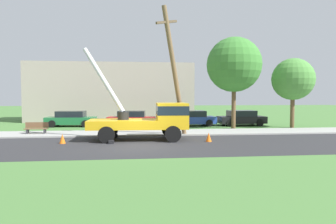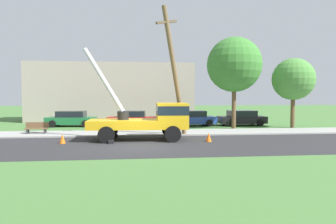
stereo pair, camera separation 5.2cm
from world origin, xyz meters
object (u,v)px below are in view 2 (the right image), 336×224
(leaning_utility_pole, at_px, (174,70))
(roadside_tree_far, at_px, (234,65))
(parked_sedan_green, at_px, (71,119))
(utility_truck, at_px, (151,118))
(roadside_tree_near, at_px, (293,79))
(traffic_cone_behind, at_px, (62,139))
(park_bench, at_px, (37,128))
(parked_sedan_black, at_px, (242,118))
(parked_sedan_blue, at_px, (192,118))
(traffic_cone_ahead, at_px, (209,137))
(parked_sedan_red, at_px, (132,118))

(leaning_utility_pole, xyz_separation_m, roadside_tree_far, (5.71, 4.41, 0.89))
(parked_sedan_green, bearing_deg, utility_truck, -53.70)
(utility_truck, xyz_separation_m, roadside_tree_near, (12.69, 5.95, 2.83))
(traffic_cone_behind, relative_size, park_bench, 0.35)
(leaning_utility_pole, relative_size, parked_sedan_black, 1.98)
(parked_sedan_green, height_order, parked_sedan_blue, same)
(parked_sedan_blue, relative_size, roadside_tree_far, 0.58)
(traffic_cone_ahead, relative_size, roadside_tree_near, 0.09)
(leaning_utility_pole, relative_size, parked_sedan_green, 1.97)
(traffic_cone_ahead, height_order, parked_sedan_green, parked_sedan_green)
(roadside_tree_near, bearing_deg, park_bench, -172.93)
(roadside_tree_far, bearing_deg, park_bench, -170.60)
(roadside_tree_near, bearing_deg, traffic_cone_ahead, -142.25)
(parked_sedan_black, relative_size, roadside_tree_near, 0.73)
(utility_truck, height_order, roadside_tree_far, roadside_tree_far)
(leaning_utility_pole, distance_m, traffic_cone_ahead, 5.37)
(leaning_utility_pole, height_order, park_bench, leaning_utility_pole)
(traffic_cone_ahead, relative_size, parked_sedan_blue, 0.12)
(traffic_cone_ahead, relative_size, parked_sedan_black, 0.13)
(traffic_cone_behind, relative_size, roadside_tree_near, 0.09)
(utility_truck, xyz_separation_m, parked_sedan_green, (-6.85, 9.33, -0.70))
(parked_sedan_red, height_order, roadside_tree_far, roadside_tree_far)
(roadside_tree_near, bearing_deg, traffic_cone_behind, -158.93)
(traffic_cone_behind, relative_size, parked_sedan_red, 0.12)
(parked_sedan_blue, height_order, park_bench, parked_sedan_blue)
(traffic_cone_behind, xyz_separation_m, park_bench, (-2.79, 4.36, 0.18))
(parked_sedan_green, relative_size, parked_sedan_red, 0.99)
(leaning_utility_pole, xyz_separation_m, park_bench, (-9.77, 1.84, -4.09))
(park_bench, relative_size, roadside_tree_near, 0.26)
(traffic_cone_ahead, distance_m, park_bench, 12.42)
(utility_truck, relative_size, roadside_tree_near, 1.11)
(roadside_tree_near, bearing_deg, parked_sedan_black, 145.39)
(roadside_tree_far, bearing_deg, leaning_utility_pole, -142.32)
(parked_sedan_black, relative_size, roadside_tree_far, 0.57)
(parked_sedan_green, xyz_separation_m, park_bench, (-1.25, -5.95, -0.25))
(traffic_cone_ahead, height_order, park_bench, park_bench)
(traffic_cone_behind, distance_m, parked_sedan_blue, 13.52)
(utility_truck, bearing_deg, leaning_utility_pole, 42.55)
(parked_sedan_black, bearing_deg, park_bench, -163.33)
(park_bench, bearing_deg, roadside_tree_near, 7.07)
(parked_sedan_green, xyz_separation_m, parked_sedan_blue, (11.07, -0.73, 0.00))
(traffic_cone_ahead, relative_size, parked_sedan_green, 0.12)
(park_bench, distance_m, roadside_tree_far, 16.46)
(traffic_cone_ahead, distance_m, parked_sedan_black, 11.18)
(utility_truck, xyz_separation_m, park_bench, (-8.10, 3.37, -0.95))
(leaning_utility_pole, bearing_deg, parked_sedan_black, 43.54)
(utility_truck, bearing_deg, roadside_tree_near, 25.13)
(parked_sedan_black, bearing_deg, utility_truck, -136.64)
(parked_sedan_blue, distance_m, park_bench, 13.38)
(traffic_cone_ahead, xyz_separation_m, park_bench, (-11.55, 4.58, 0.18))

